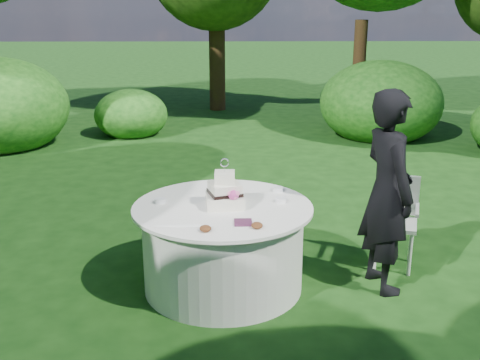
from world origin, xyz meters
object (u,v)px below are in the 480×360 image
table (223,246)px  napkins (243,222)px  guest (387,192)px  cake (225,193)px  chair (396,214)px

table → napkins: bearing=-68.9°
guest → table: size_ratio=1.14×
guest → cake: (-1.40, 0.01, -0.01)m
table → chair: 1.72m
napkins → guest: guest is taller
cake → guest: bearing=-0.5°
napkins → cake: cake is taller
cake → chair: 1.74m
guest → table: (-1.42, 0.02, -0.50)m
table → cake: 0.50m
napkins → table: size_ratio=0.09×
guest → chair: 0.64m
napkins → chair: chair is taller
napkins → chair: size_ratio=0.16×
napkins → table: 0.60m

